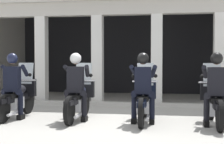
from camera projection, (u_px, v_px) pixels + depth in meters
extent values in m
plane|color=#A8A59E|center=(127.00, 103.00, 11.07)|extent=(80.00, 80.00, 0.00)
cube|color=black|center=(137.00, 55.00, 14.43)|extent=(10.55, 0.24, 3.29)
cube|color=#BCB7AD|center=(127.00, 8.00, 10.75)|extent=(10.55, 0.36, 0.44)
cube|color=#BCB7AD|center=(133.00, 7.00, 12.48)|extent=(10.55, 4.23, 0.16)
cube|color=#BCB7AD|center=(3.00, 54.00, 13.39)|extent=(0.30, 4.23, 3.29)
cube|color=silver|center=(42.00, 60.00, 11.28)|extent=(0.35, 0.36, 2.85)
cube|color=silver|center=(98.00, 60.00, 10.97)|extent=(0.35, 0.36, 2.85)
cube|color=silver|center=(157.00, 60.00, 10.65)|extent=(0.35, 0.36, 2.85)
cube|color=silver|center=(219.00, 60.00, 10.34)|extent=(0.35, 0.36, 2.85)
cube|color=#B7B5AD|center=(125.00, 104.00, 10.37)|extent=(10.15, 0.24, 0.12)
cylinder|color=black|center=(28.00, 101.00, 8.93)|extent=(0.09, 0.64, 0.64)
cylinder|color=black|center=(2.00, 109.00, 7.55)|extent=(0.09, 0.64, 0.64)
cube|color=black|center=(28.00, 94.00, 8.92)|extent=(0.14, 0.44, 0.08)
cube|color=silver|center=(15.00, 103.00, 8.19)|extent=(0.28, 0.44, 0.28)
cube|color=black|center=(16.00, 98.00, 8.23)|extent=(0.18, 1.24, 0.16)
ellipsoid|color=black|center=(20.00, 90.00, 8.44)|extent=(0.26, 0.48, 0.22)
cube|color=black|center=(13.00, 96.00, 8.05)|extent=(0.24, 0.52, 0.10)
cube|color=black|center=(3.00, 101.00, 7.60)|extent=(0.16, 0.48, 0.10)
cylinder|color=silver|center=(27.00, 93.00, 8.86)|extent=(0.05, 0.24, 0.53)
cube|color=black|center=(26.00, 88.00, 8.80)|extent=(0.52, 0.16, 0.44)
sphere|color=silver|center=(27.00, 86.00, 8.90)|extent=(0.18, 0.18, 0.18)
cube|color=silver|center=(25.00, 73.00, 8.76)|extent=(0.40, 0.14, 0.54)
cylinder|color=silver|center=(24.00, 80.00, 8.69)|extent=(0.62, 0.04, 0.04)
cylinder|color=silver|center=(13.00, 114.00, 7.83)|extent=(0.07, 0.55, 0.07)
cube|color=black|center=(12.00, 79.00, 8.02)|extent=(0.36, 0.22, 0.60)
cube|color=#14193F|center=(14.00, 78.00, 8.14)|extent=(0.05, 0.02, 0.32)
sphere|color=tan|center=(12.00, 60.00, 8.02)|extent=(0.21, 0.21, 0.21)
sphere|color=#191E38|center=(12.00, 59.00, 8.02)|extent=(0.26, 0.26, 0.26)
cylinder|color=black|center=(18.00, 92.00, 8.03)|extent=(0.26, 0.29, 0.17)
cylinder|color=black|center=(21.00, 103.00, 8.03)|extent=(0.12, 0.12, 0.53)
cube|color=black|center=(21.00, 117.00, 8.05)|extent=(0.11, 0.26, 0.12)
cylinder|color=black|center=(7.00, 92.00, 8.07)|extent=(0.26, 0.29, 0.17)
cylinder|color=black|center=(5.00, 103.00, 8.09)|extent=(0.12, 0.12, 0.53)
cube|color=black|center=(5.00, 116.00, 8.11)|extent=(0.11, 0.26, 0.12)
cylinder|color=black|center=(25.00, 71.00, 8.20)|extent=(0.19, 0.48, 0.31)
sphere|color=black|center=(30.00, 75.00, 8.41)|extent=(0.09, 0.09, 0.09)
cylinder|color=black|center=(8.00, 71.00, 8.27)|extent=(0.19, 0.48, 0.31)
sphere|color=black|center=(10.00, 75.00, 8.49)|extent=(0.09, 0.09, 0.09)
cylinder|color=black|center=(85.00, 103.00, 8.67)|extent=(0.09, 0.64, 0.64)
cylinder|color=black|center=(69.00, 111.00, 7.29)|extent=(0.09, 0.64, 0.64)
cube|color=black|center=(85.00, 95.00, 8.67)|extent=(0.14, 0.44, 0.08)
cube|color=silver|center=(77.00, 105.00, 7.93)|extent=(0.28, 0.44, 0.28)
cube|color=black|center=(78.00, 99.00, 7.98)|extent=(0.18, 1.24, 0.16)
ellipsoid|color=#1E2338|center=(80.00, 90.00, 8.19)|extent=(0.26, 0.48, 0.22)
cube|color=black|center=(76.00, 97.00, 7.80)|extent=(0.24, 0.52, 0.10)
cube|color=black|center=(70.00, 102.00, 7.35)|extent=(0.16, 0.48, 0.10)
cylinder|color=silver|center=(84.00, 94.00, 8.61)|extent=(0.05, 0.24, 0.53)
cube|color=black|center=(84.00, 88.00, 8.54)|extent=(0.52, 0.16, 0.44)
sphere|color=silver|center=(85.00, 87.00, 8.64)|extent=(0.18, 0.18, 0.18)
cube|color=silver|center=(84.00, 74.00, 8.51)|extent=(0.40, 0.14, 0.54)
cylinder|color=silver|center=(83.00, 81.00, 8.44)|extent=(0.62, 0.04, 0.04)
cylinder|color=silver|center=(78.00, 115.00, 7.58)|extent=(0.07, 0.55, 0.07)
cube|color=black|center=(75.00, 80.00, 7.76)|extent=(0.36, 0.22, 0.60)
cube|color=#14193F|center=(77.00, 78.00, 7.88)|extent=(0.05, 0.02, 0.32)
sphere|color=tan|center=(76.00, 60.00, 7.77)|extent=(0.21, 0.21, 0.21)
sphere|color=silver|center=(76.00, 58.00, 7.77)|extent=(0.26, 0.26, 0.26)
cylinder|color=black|center=(82.00, 93.00, 7.77)|extent=(0.26, 0.29, 0.17)
cylinder|color=black|center=(84.00, 105.00, 7.77)|extent=(0.12, 0.12, 0.53)
cube|color=black|center=(84.00, 119.00, 7.79)|extent=(0.11, 0.26, 0.12)
cylinder|color=black|center=(70.00, 93.00, 7.82)|extent=(0.26, 0.29, 0.17)
cylinder|color=black|center=(67.00, 105.00, 7.84)|extent=(0.12, 0.12, 0.53)
cube|color=black|center=(68.00, 118.00, 7.86)|extent=(0.11, 0.26, 0.12)
cylinder|color=black|center=(87.00, 71.00, 7.95)|extent=(0.19, 0.48, 0.31)
sphere|color=black|center=(91.00, 75.00, 8.15)|extent=(0.09, 0.09, 0.09)
cylinder|color=black|center=(69.00, 71.00, 8.02)|extent=(0.19, 0.48, 0.31)
sphere|color=black|center=(70.00, 75.00, 8.24)|extent=(0.09, 0.09, 0.09)
cylinder|color=black|center=(146.00, 104.00, 8.37)|extent=(0.09, 0.64, 0.64)
cylinder|color=black|center=(141.00, 113.00, 6.99)|extent=(0.09, 0.64, 0.64)
cube|color=black|center=(146.00, 96.00, 8.37)|extent=(0.14, 0.44, 0.08)
cube|color=silver|center=(143.00, 106.00, 7.63)|extent=(0.28, 0.44, 0.28)
cube|color=black|center=(144.00, 100.00, 7.68)|extent=(0.18, 1.24, 0.16)
ellipsoid|color=#B2B2B7|center=(144.00, 92.00, 7.89)|extent=(0.26, 0.48, 0.22)
cube|color=black|center=(143.00, 98.00, 7.50)|extent=(0.24, 0.52, 0.10)
cube|color=black|center=(141.00, 104.00, 7.05)|extent=(0.16, 0.48, 0.10)
cylinder|color=silver|center=(145.00, 95.00, 8.31)|extent=(0.05, 0.24, 0.53)
cube|color=black|center=(145.00, 89.00, 8.24)|extent=(0.52, 0.16, 0.44)
sphere|color=silver|center=(146.00, 88.00, 8.34)|extent=(0.18, 0.18, 0.18)
cube|color=silver|center=(145.00, 74.00, 8.21)|extent=(0.40, 0.14, 0.54)
cylinder|color=silver|center=(145.00, 82.00, 8.14)|extent=(0.62, 0.04, 0.04)
cylinder|color=silver|center=(148.00, 118.00, 7.28)|extent=(0.07, 0.55, 0.07)
cube|color=black|center=(143.00, 80.00, 7.46)|extent=(0.36, 0.22, 0.60)
cube|color=#14193F|center=(143.00, 79.00, 7.58)|extent=(0.05, 0.02, 0.32)
sphere|color=#936B51|center=(143.00, 60.00, 7.47)|extent=(0.21, 0.21, 0.21)
sphere|color=black|center=(143.00, 58.00, 7.47)|extent=(0.26, 0.26, 0.26)
cylinder|color=black|center=(149.00, 94.00, 7.47)|extent=(0.26, 0.29, 0.17)
cylinder|color=black|center=(152.00, 107.00, 7.47)|extent=(0.12, 0.12, 0.53)
cube|color=black|center=(152.00, 121.00, 7.49)|extent=(0.11, 0.26, 0.12)
cylinder|color=black|center=(137.00, 94.00, 7.52)|extent=(0.26, 0.29, 0.17)
cylinder|color=black|center=(134.00, 106.00, 7.54)|extent=(0.12, 0.12, 0.53)
cube|color=black|center=(134.00, 121.00, 7.56)|extent=(0.11, 0.26, 0.12)
cylinder|color=black|center=(153.00, 71.00, 7.65)|extent=(0.19, 0.48, 0.31)
sphere|color=black|center=(156.00, 76.00, 7.85)|extent=(0.09, 0.09, 0.09)
cylinder|color=black|center=(134.00, 71.00, 7.72)|extent=(0.19, 0.48, 0.31)
sphere|color=black|center=(133.00, 76.00, 7.94)|extent=(0.09, 0.09, 0.09)
cylinder|color=black|center=(211.00, 106.00, 8.02)|extent=(0.09, 0.64, 0.64)
cylinder|color=black|center=(220.00, 116.00, 6.64)|extent=(0.09, 0.64, 0.64)
cube|color=black|center=(211.00, 98.00, 8.01)|extent=(0.14, 0.44, 0.08)
cube|color=silver|center=(215.00, 109.00, 7.28)|extent=(0.28, 0.44, 0.28)
cube|color=black|center=(215.00, 102.00, 7.32)|extent=(0.18, 1.24, 0.16)
ellipsoid|color=black|center=(214.00, 93.00, 7.53)|extent=(0.26, 0.48, 0.22)
cube|color=black|center=(216.00, 100.00, 7.14)|extent=(0.24, 0.52, 0.10)
cube|color=black|center=(219.00, 107.00, 6.69)|extent=(0.16, 0.48, 0.10)
cylinder|color=silver|center=(211.00, 96.00, 7.95)|extent=(0.05, 0.24, 0.53)
cube|color=black|center=(212.00, 91.00, 7.89)|extent=(0.52, 0.16, 0.44)
sphere|color=silver|center=(211.00, 90.00, 7.98)|extent=(0.18, 0.18, 0.18)
cube|color=silver|center=(212.00, 75.00, 7.85)|extent=(0.40, 0.14, 0.54)
cylinder|color=silver|center=(212.00, 83.00, 7.78)|extent=(0.62, 0.04, 0.04)
cylinder|color=silver|center=(224.00, 121.00, 6.92)|extent=(0.07, 0.55, 0.07)
cube|color=black|center=(217.00, 81.00, 7.11)|extent=(0.36, 0.22, 0.60)
cube|color=#14193F|center=(216.00, 80.00, 7.22)|extent=(0.05, 0.02, 0.32)
sphere|color=tan|center=(217.00, 60.00, 7.11)|extent=(0.21, 0.21, 0.21)
sphere|color=black|center=(217.00, 58.00, 7.11)|extent=(0.26, 0.26, 0.26)
cylinder|color=black|center=(223.00, 96.00, 7.11)|extent=(0.26, 0.29, 0.17)
cylinder|color=black|center=(209.00, 96.00, 7.16)|extent=(0.26, 0.29, 0.17)
cylinder|color=black|center=(206.00, 109.00, 7.18)|extent=(0.12, 0.12, 0.53)
cube|color=black|center=(206.00, 124.00, 7.20)|extent=(0.11, 0.26, 0.12)
cylinder|color=black|center=(205.00, 72.00, 7.36)|extent=(0.19, 0.48, 0.31)
sphere|color=black|center=(202.00, 76.00, 7.58)|extent=(0.09, 0.09, 0.09)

